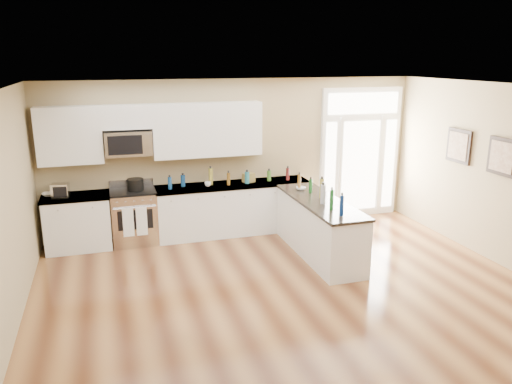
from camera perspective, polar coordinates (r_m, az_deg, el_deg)
ground at (r=6.25m, az=7.69°, el=-15.50°), size 8.00×8.00×0.00m
room_shell at (r=5.58m, az=8.30°, el=-0.22°), size 8.00×8.00×8.00m
back_cabinet_left at (r=8.99m, az=-19.66°, el=-3.45°), size 1.10×0.66×0.94m
back_cabinet_right at (r=9.23m, az=-2.63°, el=-2.06°), size 2.85×0.66×0.94m
peninsula_cabinet at (r=8.27m, az=7.20°, el=-4.27°), size 0.69×2.32×0.94m
upper_cabinet_left at (r=8.80m, az=-20.56°, el=6.06°), size 1.04×0.33×0.95m
upper_cabinet_right at (r=8.95m, az=-5.57°, el=7.10°), size 1.94×0.33×0.95m
upper_cabinet_short at (r=8.75m, az=-14.60°, el=8.32°), size 0.82×0.33×0.40m
microwave at (r=8.77m, az=-14.40°, el=5.44°), size 0.78×0.41×0.42m
entry_door at (r=10.24m, az=11.79°, el=4.35°), size 1.70×0.10×2.60m
wall_art_near at (r=9.25m, az=22.16°, el=4.90°), size 0.05×0.58×0.58m
wall_art_far at (r=8.51m, az=26.34°, el=3.63°), size 0.05×0.58×0.58m
kitchen_range at (r=8.97m, az=-13.74°, el=-2.74°), size 0.77×0.68×1.08m
stockpot at (r=8.82m, az=-13.62°, el=0.87°), size 0.32×0.32×0.22m
toaster_oven at (r=8.80m, az=-21.46°, el=0.18°), size 0.29×0.25×0.23m
cardboard_box at (r=9.18m, az=-0.85°, el=1.65°), size 0.24×0.20×0.17m
bowl_left at (r=8.97m, az=-22.58°, el=-0.25°), size 0.24×0.24×0.05m
bowl_peninsula at (r=8.68m, az=5.16°, el=0.40°), size 0.20×0.20×0.05m
cup_counter at (r=8.93m, az=-5.53°, el=0.91°), size 0.14×0.14×0.09m
counter_bottles at (r=8.51m, az=1.54°, el=0.87°), size 2.37×2.44×0.32m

